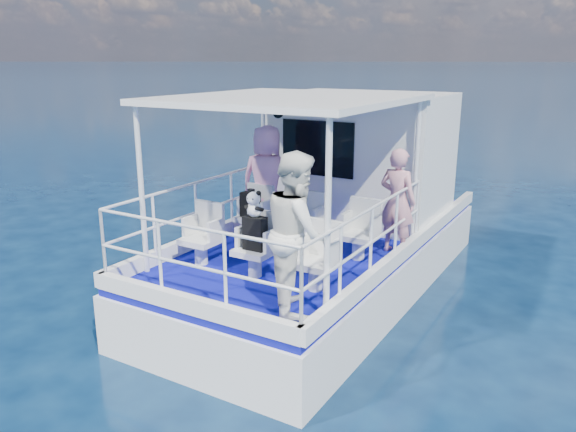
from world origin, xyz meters
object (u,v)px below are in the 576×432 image
Objects in this scene: passenger_port_fwd at (267,180)px; passenger_stbd_aft at (297,232)px; backpack_center at (255,233)px; panda at (254,204)px.

passenger_stbd_aft is at bearing 116.15° from passenger_port_fwd.
backpack_center is (0.91, -1.70, -0.28)m from passenger_port_fwd.
backpack_center is (-0.94, 0.54, -0.31)m from passenger_stbd_aft.
passenger_stbd_aft is 1.10m from panda.
panda is at bearing 23.73° from passenger_stbd_aft.
backpack_center is 1.28× the size of panda.
panda is (-0.00, 0.01, 0.39)m from backpack_center.
passenger_stbd_aft reaches higher than panda.
passenger_port_fwd reaches higher than panda.
passenger_port_fwd is at bearing 3.37° from passenger_stbd_aft.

